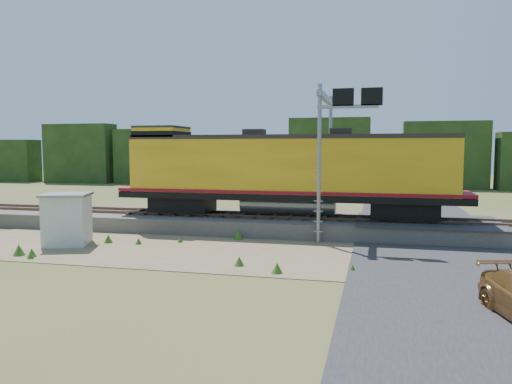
# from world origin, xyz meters

# --- Properties ---
(ground) EXTENTS (140.00, 140.00, 0.00)m
(ground) POSITION_xyz_m (0.00, 0.00, 0.00)
(ground) COLOR #475123
(ground) RESTS_ON ground
(ballast) EXTENTS (70.00, 5.00, 0.80)m
(ballast) POSITION_xyz_m (0.00, 6.00, 0.40)
(ballast) COLOR slate
(ballast) RESTS_ON ground
(rails) EXTENTS (70.00, 1.54, 0.16)m
(rails) POSITION_xyz_m (0.00, 6.00, 0.88)
(rails) COLOR brown
(rails) RESTS_ON ballast
(dirt_shoulder) EXTENTS (26.00, 8.00, 0.03)m
(dirt_shoulder) POSITION_xyz_m (-2.00, 0.50, 0.01)
(dirt_shoulder) COLOR #8C7754
(dirt_shoulder) RESTS_ON ground
(road) EXTENTS (7.00, 66.00, 0.86)m
(road) POSITION_xyz_m (7.00, 0.74, 0.09)
(road) COLOR #38383A
(road) RESTS_ON ground
(tree_line_north) EXTENTS (130.00, 3.00, 6.50)m
(tree_line_north) POSITION_xyz_m (0.00, 38.00, 3.07)
(tree_line_north) COLOR #1B3513
(tree_line_north) RESTS_ON ground
(weed_clumps) EXTENTS (15.00, 6.20, 0.56)m
(weed_clumps) POSITION_xyz_m (-3.50, 0.10, 0.00)
(weed_clumps) COLOR #36631C
(weed_clumps) RESTS_ON ground
(locomotive) EXTENTS (18.41, 2.81, 4.75)m
(locomotive) POSITION_xyz_m (-0.41, 6.00, 3.30)
(locomotive) COLOR black
(locomotive) RESTS_ON rails
(shed) EXTENTS (2.59, 2.59, 2.41)m
(shed) POSITION_xyz_m (-9.46, 0.05, 1.22)
(shed) COLOR silver
(shed) RESTS_ON ground
(signal_gantry) EXTENTS (2.95, 6.20, 7.45)m
(signal_gantry) POSITION_xyz_m (2.21, 5.32, 5.56)
(signal_gantry) COLOR gray
(signal_gantry) RESTS_ON ground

